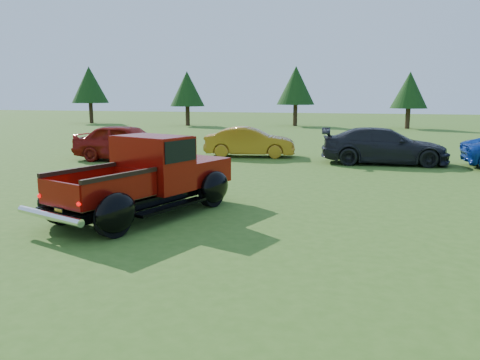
{
  "coord_description": "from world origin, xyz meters",
  "views": [
    {
      "loc": [
        2.72,
        -9.02,
        2.64
      ],
      "look_at": [
        0.28,
        0.2,
        0.89
      ],
      "focal_mm": 35.0,
      "sensor_mm": 36.0,
      "label": 1
    }
  ],
  "objects_px": {
    "tree_far_west": "(90,85)",
    "tree_west": "(187,89)",
    "show_car_yellow": "(250,142)",
    "show_car_grey": "(384,146)",
    "tree_mid_right": "(409,90)",
    "tree_mid_left": "(296,86)",
    "show_car_red": "(127,142)",
    "pickup_truck": "(154,176)"
  },
  "relations": [
    {
      "from": "tree_far_west",
      "to": "tree_west",
      "type": "bearing_deg",
      "value": -5.71
    },
    {
      "from": "show_car_yellow",
      "to": "show_car_grey",
      "type": "bearing_deg",
      "value": -107.16
    },
    {
      "from": "tree_mid_right",
      "to": "show_car_yellow",
      "type": "xyz_separation_m",
      "value": [
        -8.0,
        -19.54,
        -2.34
      ]
    },
    {
      "from": "tree_mid_left",
      "to": "show_car_grey",
      "type": "xyz_separation_m",
      "value": [
        6.5,
        -21.25,
        -2.69
      ]
    },
    {
      "from": "tree_mid_right",
      "to": "show_car_yellow",
      "type": "bearing_deg",
      "value": -112.27
    },
    {
      "from": "tree_west",
      "to": "show_car_red",
      "type": "xyz_separation_m",
      "value": [
        5.5,
        -21.01,
        -2.37
      ]
    },
    {
      "from": "tree_mid_left",
      "to": "pickup_truck",
      "type": "xyz_separation_m",
      "value": [
        1.16,
        -30.44,
        -2.56
      ]
    },
    {
      "from": "tree_far_west",
      "to": "show_car_yellow",
      "type": "distance_m",
      "value": 28.11
    },
    {
      "from": "show_car_red",
      "to": "show_car_yellow",
      "type": "distance_m",
      "value": 5.13
    },
    {
      "from": "tree_far_west",
      "to": "tree_mid_left",
      "type": "xyz_separation_m",
      "value": [
        19.0,
        1.0,
        -0.14
      ]
    },
    {
      "from": "tree_west",
      "to": "show_car_grey",
      "type": "height_order",
      "value": "tree_west"
    },
    {
      "from": "tree_far_west",
      "to": "show_car_red",
      "type": "height_order",
      "value": "tree_far_west"
    },
    {
      "from": "tree_mid_right",
      "to": "pickup_truck",
      "type": "xyz_separation_m",
      "value": [
        -7.84,
        -29.44,
        -2.15
      ]
    },
    {
      "from": "tree_mid_left",
      "to": "show_car_yellow",
      "type": "height_order",
      "value": "tree_mid_left"
    },
    {
      "from": "show_car_grey",
      "to": "tree_west",
      "type": "bearing_deg",
      "value": 34.74
    },
    {
      "from": "tree_far_west",
      "to": "show_car_yellow",
      "type": "xyz_separation_m",
      "value": [
        20.0,
        -19.54,
        -2.89
      ]
    },
    {
      "from": "tree_far_west",
      "to": "tree_west",
      "type": "xyz_separation_m",
      "value": [
        10.0,
        -1.0,
        -0.41
      ]
    },
    {
      "from": "tree_mid_right",
      "to": "show_car_grey",
      "type": "xyz_separation_m",
      "value": [
        -2.5,
        -20.25,
        -2.28
      ]
    },
    {
      "from": "show_car_yellow",
      "to": "tree_far_west",
      "type": "bearing_deg",
      "value": 35.84
    },
    {
      "from": "tree_mid_left",
      "to": "tree_mid_right",
      "type": "xyz_separation_m",
      "value": [
        9.0,
        -1.0,
        -0.41
      ]
    },
    {
      "from": "tree_west",
      "to": "tree_mid_left",
      "type": "bearing_deg",
      "value": 12.53
    },
    {
      "from": "tree_mid_left",
      "to": "show_car_red",
      "type": "distance_m",
      "value": 23.42
    },
    {
      "from": "tree_far_west",
      "to": "tree_mid_left",
      "type": "bearing_deg",
      "value": 3.01
    },
    {
      "from": "tree_far_west",
      "to": "show_car_yellow",
      "type": "bearing_deg",
      "value": -44.33
    },
    {
      "from": "tree_mid_left",
      "to": "pickup_truck",
      "type": "height_order",
      "value": "tree_mid_left"
    },
    {
      "from": "show_car_red",
      "to": "tree_far_west",
      "type": "bearing_deg",
      "value": 36.65
    },
    {
      "from": "show_car_grey",
      "to": "show_car_yellow",
      "type": "bearing_deg",
      "value": 78.56
    },
    {
      "from": "tree_mid_right",
      "to": "show_car_yellow",
      "type": "relative_size",
      "value": 1.15
    },
    {
      "from": "show_car_yellow",
      "to": "tree_mid_left",
      "type": "bearing_deg",
      "value": -7.04
    },
    {
      "from": "pickup_truck",
      "to": "tree_far_west",
      "type": "bearing_deg",
      "value": 144.13
    },
    {
      "from": "tree_mid_left",
      "to": "show_car_grey",
      "type": "distance_m",
      "value": 22.38
    },
    {
      "from": "pickup_truck",
      "to": "show_car_grey",
      "type": "distance_m",
      "value": 10.63
    },
    {
      "from": "tree_west",
      "to": "show_car_red",
      "type": "height_order",
      "value": "tree_west"
    },
    {
      "from": "pickup_truck",
      "to": "tree_mid_right",
      "type": "bearing_deg",
      "value": 94.81
    },
    {
      "from": "tree_west",
      "to": "show_car_grey",
      "type": "bearing_deg",
      "value": -51.15
    },
    {
      "from": "tree_mid_left",
      "to": "tree_mid_right",
      "type": "bearing_deg",
      "value": -6.34
    },
    {
      "from": "tree_mid_right",
      "to": "show_car_grey",
      "type": "height_order",
      "value": "tree_mid_right"
    },
    {
      "from": "tree_far_west",
      "to": "show_car_red",
      "type": "bearing_deg",
      "value": -54.84
    },
    {
      "from": "show_car_red",
      "to": "show_car_yellow",
      "type": "xyz_separation_m",
      "value": [
        4.5,
        2.47,
        -0.11
      ]
    },
    {
      "from": "pickup_truck",
      "to": "show_car_red",
      "type": "xyz_separation_m",
      "value": [
        -4.66,
        7.43,
        -0.08
      ]
    },
    {
      "from": "tree_far_west",
      "to": "show_car_yellow",
      "type": "relative_size",
      "value": 1.36
    },
    {
      "from": "show_car_yellow",
      "to": "show_car_grey",
      "type": "distance_m",
      "value": 5.55
    }
  ]
}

